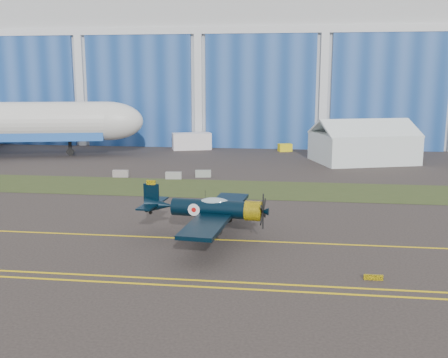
# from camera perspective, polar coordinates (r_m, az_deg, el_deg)

# --- Properties ---
(ground) EXTENTS (260.00, 260.00, 0.00)m
(ground) POSITION_cam_1_polar(r_m,az_deg,el_deg) (48.84, -12.87, -4.19)
(ground) COLOR #38312E
(ground) RESTS_ON ground
(grass_median) EXTENTS (260.00, 10.00, 0.02)m
(grass_median) POSITION_cam_1_polar(r_m,az_deg,el_deg) (61.79, -8.44, -0.82)
(grass_median) COLOR #475128
(grass_median) RESTS_ON ground
(hangar) EXTENTS (220.00, 45.70, 30.00)m
(hangar) POSITION_cam_1_polar(r_m,az_deg,el_deg) (117.16, -0.84, 12.20)
(hangar) COLOR silver
(hangar) RESTS_ON ground
(taxiway_centreline) EXTENTS (200.00, 0.20, 0.02)m
(taxiway_centreline) POSITION_cam_1_polar(r_m,az_deg,el_deg) (44.37, -15.09, -5.83)
(taxiway_centreline) COLOR yellow
(taxiway_centreline) RESTS_ON ground
(edge_line_near) EXTENTS (80.00, 0.20, 0.02)m
(edge_line_near) POSITION_cam_1_polar(r_m,az_deg,el_deg) (36.26, -20.84, -10.02)
(edge_line_near) COLOR yellow
(edge_line_near) RESTS_ON ground
(edge_line_far) EXTENTS (80.00, 0.20, 0.02)m
(edge_line_far) POSITION_cam_1_polar(r_m,az_deg,el_deg) (37.08, -20.11, -9.50)
(edge_line_far) COLOR yellow
(edge_line_far) RESTS_ON ground
(guard_board_right) EXTENTS (1.20, 0.15, 0.35)m
(guard_board_right) POSITION_cam_1_polar(r_m,az_deg,el_deg) (34.89, 15.95, -10.25)
(guard_board_right) COLOR yellow
(guard_board_right) RESTS_ON ground
(warbird) EXTENTS (12.48, 14.58, 4.03)m
(warbird) POSITION_cam_1_polar(r_m,az_deg,el_deg) (40.93, -1.61, -3.22)
(warbird) COLOR black
(warbird) RESTS_ON ground
(tent) EXTENTS (16.58, 14.17, 6.54)m
(tent) POSITION_cam_1_polar(r_m,az_deg,el_deg) (81.32, 14.94, 4.09)
(tent) COLOR white
(tent) RESTS_ON ground
(shipping_container) EXTENTS (7.21, 4.70, 2.91)m
(shipping_container) POSITION_cam_1_polar(r_m,az_deg,el_deg) (92.75, -3.53, 4.12)
(shipping_container) COLOR white
(shipping_container) RESTS_ON ground
(tug) EXTENTS (2.59, 2.08, 1.31)m
(tug) POSITION_cam_1_polar(r_m,az_deg,el_deg) (90.88, 6.65, 3.42)
(tug) COLOR yellow
(tug) RESTS_ON ground
(barrier_a) EXTENTS (2.04, 0.74, 0.90)m
(barrier_a) POSITION_cam_1_polar(r_m,az_deg,el_deg) (68.24, -11.17, 0.58)
(barrier_a) COLOR gray
(barrier_a) RESTS_ON ground
(barrier_b) EXTENTS (2.05, 0.81, 0.90)m
(barrier_b) POSITION_cam_1_polar(r_m,az_deg,el_deg) (65.94, -5.51, 0.38)
(barrier_b) COLOR #969492
(barrier_b) RESTS_ON ground
(barrier_c) EXTENTS (2.07, 0.92, 0.90)m
(barrier_c) POSITION_cam_1_polar(r_m,az_deg,el_deg) (66.99, -2.28, 0.59)
(barrier_c) COLOR gray
(barrier_c) RESTS_ON ground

